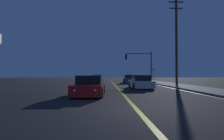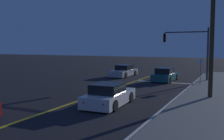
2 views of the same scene
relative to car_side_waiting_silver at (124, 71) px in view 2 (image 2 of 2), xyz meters
The scene contains 10 objects.
sidewalk_right 17.28m from the car_side_waiting_silver, 54.43° to the right, with size 3.20×44.99×0.15m, color slate.
lane_line_center 14.32m from the car_side_waiting_silver, 79.14° to the right, with size 0.20×42.49×0.01m, color gold.
lane_line_edge_right 16.28m from the car_side_waiting_silver, 59.73° to the right, with size 0.16×42.49×0.01m, color silver.
stop_bar 6.38m from the car_side_waiting_silver, 28.72° to the right, with size 5.75×0.50×0.01m, color silver.
car_side_waiting_silver is the anchor object (origin of this frame).
car_parked_curb_teal 5.67m from the car_side_waiting_silver, 19.60° to the right, with size 1.97×4.31×1.34m.
car_lead_oncoming_white 15.16m from the car_side_waiting_silver, 70.63° to the right, with size 2.11×4.40×1.34m.
traffic_signal_near_right 8.17m from the car_side_waiting_silver, ahead, with size 4.52×0.28×5.34m.
utility_pole_right 15.19m from the car_side_waiting_silver, 43.48° to the right, with size 1.92×0.29×11.13m.
street_sign_corner 9.68m from the car_side_waiting_silver, 21.65° to the right, with size 0.56×0.07×2.40m.
Camera 2 is at (9.20, -1.86, 3.57)m, focal length 42.59 mm.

